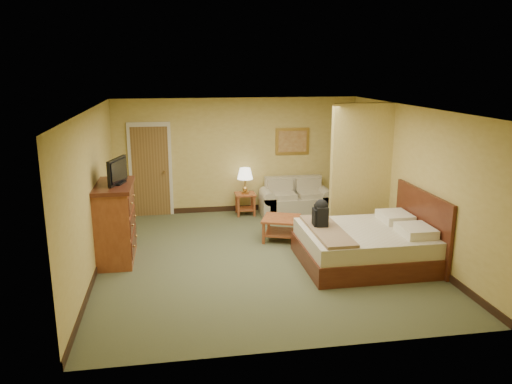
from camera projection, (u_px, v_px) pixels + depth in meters
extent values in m
plane|color=#4E5335|center=(260.00, 257.00, 8.79)|extent=(6.00, 6.00, 0.00)
plane|color=white|center=(261.00, 108.00, 8.16)|extent=(6.00, 6.00, 0.00)
cube|color=tan|center=(237.00, 156.00, 11.34)|extent=(5.50, 0.02, 2.60)
cube|color=tan|center=(92.00, 192.00, 8.03)|extent=(0.02, 6.00, 2.60)
cube|color=tan|center=(412.00, 180.00, 8.91)|extent=(0.02, 6.00, 2.60)
cube|color=tan|center=(361.00, 171.00, 9.70)|extent=(1.20, 0.15, 2.60)
cube|color=beige|center=(151.00, 169.00, 11.06)|extent=(0.94, 0.06, 2.10)
cube|color=brown|center=(151.00, 172.00, 11.06)|extent=(0.80, 0.04, 2.00)
cylinder|color=#B58742|center=(164.00, 172.00, 11.05)|extent=(0.04, 0.12, 0.04)
cube|color=black|center=(238.00, 208.00, 11.63)|extent=(5.50, 0.02, 0.12)
cube|color=tan|center=(296.00, 205.00, 11.36)|extent=(1.33, 0.71, 0.40)
cube|color=tan|center=(293.00, 185.00, 11.56)|extent=(1.33, 0.17, 0.42)
cube|color=tan|center=(267.00, 205.00, 11.25)|extent=(0.28, 0.71, 0.45)
cube|color=tan|center=(324.00, 203.00, 11.46)|extent=(0.28, 0.71, 0.45)
cube|color=brown|center=(245.00, 194.00, 11.23)|extent=(0.45, 0.45, 0.04)
cube|color=brown|center=(245.00, 209.00, 11.31)|extent=(0.38, 0.38, 0.03)
cube|color=brown|center=(238.00, 207.00, 11.09)|extent=(0.04, 0.04, 0.46)
cube|color=brown|center=(254.00, 206.00, 11.14)|extent=(0.04, 0.04, 0.46)
cube|color=brown|center=(236.00, 203.00, 11.43)|extent=(0.04, 0.04, 0.46)
cube|color=brown|center=(252.00, 202.00, 11.49)|extent=(0.04, 0.04, 0.46)
cylinder|color=#B58742|center=(245.00, 193.00, 11.22)|extent=(0.18, 0.18, 0.04)
cylinder|color=#B58742|center=(245.00, 183.00, 11.16)|extent=(0.02, 0.02, 0.29)
cone|color=white|center=(245.00, 174.00, 11.11)|extent=(0.35, 0.35, 0.24)
cube|color=brown|center=(282.00, 219.00, 9.58)|extent=(0.89, 0.89, 0.04)
cube|color=brown|center=(281.00, 232.00, 9.65)|extent=(0.76, 0.76, 0.03)
cube|color=brown|center=(269.00, 235.00, 9.30)|extent=(0.05, 0.05, 0.42)
cube|color=brown|center=(293.00, 224.00, 9.97)|extent=(0.05, 0.05, 0.42)
cube|color=#B78E3F|center=(292.00, 141.00, 11.45)|extent=(0.79, 0.03, 0.62)
cube|color=#985C2E|center=(292.00, 141.00, 11.44)|extent=(0.66, 0.02, 0.48)
cube|color=brown|center=(115.00, 224.00, 8.53)|extent=(0.59, 1.18, 1.29)
cube|color=#461A10|center=(112.00, 186.00, 8.37)|extent=(0.66, 1.27, 0.06)
cube|color=black|center=(118.00, 183.00, 8.37)|extent=(0.26, 0.35, 0.03)
cube|color=black|center=(117.00, 171.00, 8.32)|extent=(0.26, 0.70, 0.43)
cube|color=#461A10|center=(367.00, 254.00, 8.49)|extent=(2.24, 1.79, 0.34)
cube|color=beige|center=(368.00, 237.00, 8.41)|extent=(2.17, 1.72, 0.27)
cube|color=#461A10|center=(422.00, 226.00, 8.53)|extent=(0.06, 1.90, 1.23)
cube|color=white|center=(416.00, 231.00, 8.10)|extent=(0.50, 0.61, 0.16)
cube|color=white|center=(395.00, 217.00, 8.84)|extent=(0.50, 0.61, 0.16)
cube|color=#806345|center=(327.00, 230.00, 8.26)|extent=(0.50, 1.68, 0.06)
cube|color=black|center=(321.00, 217.00, 8.42)|extent=(0.21, 0.30, 0.39)
sphere|color=black|center=(321.00, 206.00, 8.37)|extent=(0.23, 0.23, 0.23)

